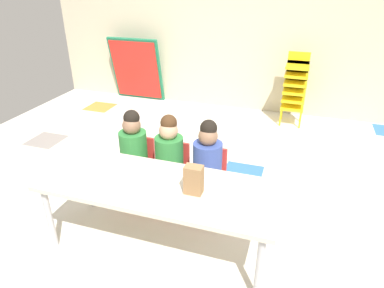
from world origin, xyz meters
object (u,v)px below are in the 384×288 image
at_px(kid_chair_yellow_stack, 295,86).
at_px(paper_plate_near_edge, 86,182).
at_px(paper_bag_brown, 194,180).
at_px(folded_activity_table, 136,70).
at_px(seated_child_near_camera, 134,147).
at_px(seated_child_middle_seat, 170,152).
at_px(donut_powdered_on_plate, 86,180).
at_px(paper_plate_center_table, 94,166).
at_px(seated_child_far_right, 208,159).
at_px(craft_table, 158,189).

bearing_deg(kid_chair_yellow_stack, paper_plate_near_edge, -113.46).
distance_m(kid_chair_yellow_stack, paper_bag_brown, 3.09).
bearing_deg(folded_activity_table, seated_child_near_camera, -63.81).
xyz_separation_m(seated_child_middle_seat, donut_powdered_on_plate, (-0.39, -0.73, 0.07)).
bearing_deg(seated_child_near_camera, paper_plate_center_table, -102.78).
height_order(seated_child_far_right, paper_plate_near_edge, seated_child_far_right).
bearing_deg(craft_table, kid_chair_yellow_stack, 74.35).
relative_size(paper_bag_brown, paper_plate_near_edge, 1.22).
bearing_deg(folded_activity_table, seated_child_middle_seat, -57.84).
height_order(kid_chair_yellow_stack, folded_activity_table, folded_activity_table).
height_order(paper_bag_brown, donut_powdered_on_plate, paper_bag_brown).
bearing_deg(craft_table, seated_child_middle_seat, 103.39).
xyz_separation_m(seated_child_middle_seat, folded_activity_table, (-1.68, 2.67, -0.02)).
relative_size(kid_chair_yellow_stack, paper_plate_center_table, 5.78).
bearing_deg(kid_chair_yellow_stack, seated_child_near_camera, -118.93).
bearing_deg(kid_chair_yellow_stack, seated_child_far_right, -104.17).
xyz_separation_m(seated_child_near_camera, seated_child_middle_seat, (0.37, 0.00, 0.00)).
xyz_separation_m(seated_child_middle_seat, kid_chair_yellow_stack, (0.98, 2.44, 0.02)).
height_order(seated_child_middle_seat, folded_activity_table, folded_activity_table).
xyz_separation_m(craft_table, seated_child_far_right, (0.23, 0.58, 0.01)).
xyz_separation_m(seated_child_far_right, paper_plate_center_table, (-0.84, -0.50, 0.05)).
distance_m(kid_chair_yellow_stack, paper_plate_center_table, 3.27).
bearing_deg(paper_plate_near_edge, seated_child_far_right, 43.96).
xyz_separation_m(seated_child_far_right, kid_chair_yellow_stack, (0.61, 2.44, 0.02)).
xyz_separation_m(kid_chair_yellow_stack, paper_plate_near_edge, (-1.37, -3.17, 0.03)).
bearing_deg(paper_plate_near_edge, donut_powdered_on_plate, 0.00).
xyz_separation_m(kid_chair_yellow_stack, paper_plate_center_table, (-1.46, -2.93, 0.03)).
bearing_deg(paper_bag_brown, donut_powdered_on_plate, -170.75).
height_order(seated_child_near_camera, paper_plate_center_table, seated_child_near_camera).
bearing_deg(paper_plate_near_edge, craft_table, 16.44).
bearing_deg(seated_child_far_right, seated_child_middle_seat, 180.00).
bearing_deg(seated_child_far_right, folded_activity_table, 127.45).
height_order(seated_child_middle_seat, kid_chair_yellow_stack, kid_chair_yellow_stack).
xyz_separation_m(seated_child_near_camera, paper_plate_near_edge, (-0.03, -0.73, 0.05)).
height_order(folded_activity_table, paper_plate_center_table, folded_activity_table).
bearing_deg(seated_child_far_right, paper_plate_near_edge, -136.04).
bearing_deg(seated_child_near_camera, kid_chair_yellow_stack, 61.07).
bearing_deg(paper_bag_brown, folded_activity_table, 122.81).
distance_m(seated_child_near_camera, kid_chair_yellow_stack, 2.78).
distance_m(craft_table, paper_bag_brown, 0.33).
distance_m(seated_child_near_camera, seated_child_far_right, 0.73).
relative_size(seated_child_near_camera, folded_activity_table, 0.84).
distance_m(paper_plate_center_table, donut_powdered_on_plate, 0.25).
bearing_deg(seated_child_middle_seat, seated_child_near_camera, 180.00).
bearing_deg(paper_plate_center_table, seated_child_middle_seat, 46.07).
height_order(paper_plate_center_table, donut_powdered_on_plate, donut_powdered_on_plate).
bearing_deg(kid_chair_yellow_stack, paper_plate_center_table, -116.45).
relative_size(folded_activity_table, paper_plate_near_edge, 6.04).
bearing_deg(seated_child_far_right, paper_bag_brown, -84.05).
bearing_deg(seated_child_middle_seat, paper_bag_brown, -54.43).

